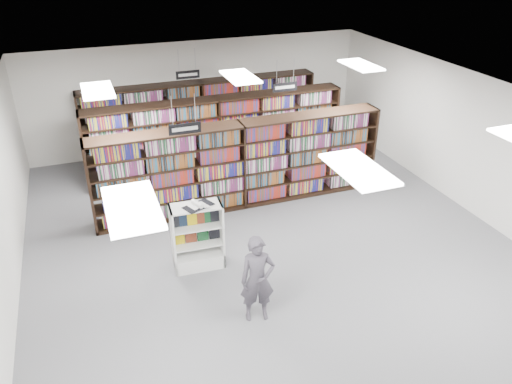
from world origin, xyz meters
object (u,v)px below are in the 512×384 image
object	(u,v)px
shopper	(258,280)
endcap_display	(198,245)
open_book	(198,205)
bookshelf_row_near	(242,165)

from	to	relation	value
shopper	endcap_display	bearing A→B (deg)	118.12
open_book	shopper	xyz separation A→B (m)	(0.55, -1.76, -0.61)
bookshelf_row_near	shopper	size ratio (longest dim) A/B	4.34
endcap_display	shopper	bearing A→B (deg)	-68.81
bookshelf_row_near	endcap_display	bearing A→B (deg)	-128.00
endcap_display	open_book	xyz separation A→B (m)	(0.04, -0.09, 0.94)
open_book	shopper	distance (m)	1.94
bookshelf_row_near	open_book	xyz separation A→B (m)	(-1.60, -2.17, 0.37)
endcap_display	shopper	xyz separation A→B (m)	(0.58, -1.84, 0.33)
bookshelf_row_near	open_book	world-z (taller)	bookshelf_row_near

